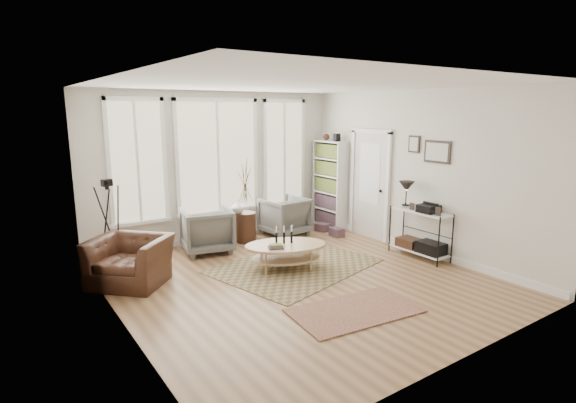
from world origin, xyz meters
TOP-DOWN VIEW (x-y plane):
  - room at (0.02, 0.03)m, footprint 5.50×5.54m
  - bay_window at (0.00, 2.71)m, footprint 4.14×0.12m
  - door at (2.57, 1.15)m, footprint 0.09×1.06m
  - bookcase at (2.44, 2.23)m, footprint 0.31×0.85m
  - low_shelf at (2.38, -0.30)m, footprint 0.38×1.08m
  - wall_art at (2.58, -0.27)m, footprint 0.04×0.88m
  - rug_main at (0.31, 0.54)m, footprint 2.91×2.45m
  - rug_runner at (-0.05, -1.28)m, footprint 1.74×1.09m
  - coffee_table at (0.10, 0.53)m, footprint 1.53×1.27m
  - armchair_left at (-0.56, 2.10)m, footprint 1.03×1.05m
  - armchair_right at (1.24, 2.24)m, footprint 0.91×0.93m
  - side_table at (0.33, 2.24)m, footprint 0.39×0.39m
  - vase at (0.19, 2.29)m, footprint 0.32×0.32m
  - accent_chair at (-2.16, 1.33)m, footprint 1.42×1.42m
  - tripod_camera at (-2.24, 1.99)m, footprint 0.53×0.53m
  - book_stack_near at (2.05, 2.01)m, footprint 0.28×0.31m
  - book_stack_far at (2.05, 1.53)m, footprint 0.21×0.27m

SIDE VIEW (x-z plane):
  - rug_main at x=0.31m, z-range 0.00..0.01m
  - rug_runner at x=-0.05m, z-range 0.01..0.02m
  - book_stack_near at x=2.05m, z-range 0.00..0.17m
  - book_stack_far at x=2.05m, z-range 0.00..0.17m
  - coffee_table at x=0.10m, z-range 0.02..0.63m
  - accent_chair at x=-2.16m, z-range 0.00..0.70m
  - armchair_right at x=1.24m, z-range 0.00..0.79m
  - armchair_left at x=-0.56m, z-range 0.00..0.80m
  - low_shelf at x=2.38m, z-range -0.14..1.16m
  - tripod_camera at x=-2.24m, z-range -0.06..1.44m
  - vase at x=0.19m, z-range 0.59..0.84m
  - side_table at x=0.33m, z-range -0.03..1.62m
  - bookcase at x=2.44m, z-range -0.07..1.99m
  - door at x=2.57m, z-range 0.01..2.23m
  - room at x=0.02m, z-range -0.02..2.88m
  - bay_window at x=0.00m, z-range 0.49..2.73m
  - wall_art at x=2.58m, z-range 1.66..2.10m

